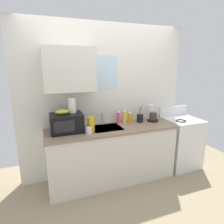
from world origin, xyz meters
TOP-DOWN VIEW (x-y plane):
  - kitchen_wall_assembly at (-0.10, 0.31)m, footprint 2.81×0.42m
  - counter_unit at (-0.00, 0.00)m, footprint 2.04×0.63m
  - sink_faucet at (-0.08, 0.24)m, footprint 0.03×0.03m
  - stove_range at (1.37, 0.00)m, footprint 0.60×0.60m
  - microwave at (-0.69, 0.05)m, footprint 0.46×0.35m
  - banana_bunch at (-0.74, 0.05)m, footprint 0.20×0.11m
  - paper_towel_roll at (-0.59, 0.10)m, footprint 0.11×0.11m
  - coffee_maker at (0.79, 0.11)m, footprint 0.19×0.21m
  - dish_soap_bottle_pink at (0.20, 0.20)m, footprint 0.07×0.07m
  - dish_soap_bottle_yellow at (0.29, 0.19)m, footprint 0.06×0.06m
  - dish_soap_bottle_orange at (0.37, 0.14)m, footprint 0.06×0.06m
  - cereal_canister at (-0.35, -0.05)m, footprint 0.10×0.10m
  - mug_white at (-0.40, -0.14)m, footprint 0.08×0.08m
  - utensil_crock at (0.56, 0.12)m, footprint 0.11×0.11m

SIDE VIEW (x-z plane):
  - stove_range at x=1.37m, z-range -0.08..1.00m
  - counter_unit at x=0.00m, z-range 0.01..0.91m
  - mug_white at x=-0.40m, z-range 0.90..0.99m
  - utensil_crock at x=0.56m, z-range 0.82..1.12m
  - sink_faucet at x=-0.08m, z-range 0.90..1.09m
  - dish_soap_bottle_orange at x=0.37m, z-range 0.89..1.09m
  - dish_soap_bottle_pink at x=0.20m, z-range 0.89..1.11m
  - coffee_maker at x=0.79m, z-range 0.86..1.14m
  - cereal_canister at x=-0.35m, z-range 0.90..1.11m
  - dish_soap_bottle_yellow at x=0.29m, z-range 0.89..1.12m
  - microwave at x=-0.69m, z-range 0.90..1.17m
  - banana_bunch at x=-0.74m, z-range 1.17..1.24m
  - paper_towel_roll at x=-0.59m, z-range 1.17..1.39m
  - kitchen_wall_assembly at x=-0.10m, z-range 0.09..2.59m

